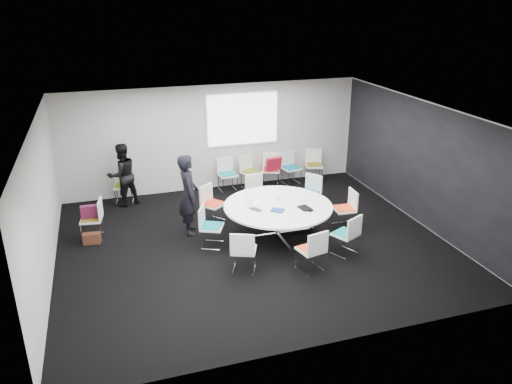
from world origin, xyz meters
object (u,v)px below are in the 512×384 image
object	(u,v)px
chair_back_d	(291,174)
brown_bag	(92,238)
chair_back_a	(228,180)
maroon_bag	(90,212)
chair_ring_b	(309,200)
chair_back_b	(251,178)
person_main	(188,195)
cup	(277,198)
person_back	(122,175)
chair_ring_g	(311,258)
chair_ring_c	(257,200)
chair_ring_f	(244,258)
chair_ring_a	(344,216)
laptop	(257,209)
chair_ring_h	(345,242)
chair_person_back	(124,192)
chair_ring_e	(212,234)
chair_ring_d	(213,211)
chair_back_c	(271,176)
chair_back_e	(314,171)
conference_table	(278,213)
chair_spare_left	(93,226)

from	to	relation	value
chair_back_d	brown_bag	world-z (taller)	chair_back_d
chair_back_a	maroon_bag	world-z (taller)	chair_back_a
chair_ring_b	chair_back_b	size ratio (longest dim) A/B	1.00
person_main	cup	world-z (taller)	person_main
person_back	cup	size ratio (longest dim) A/B	17.72
chair_ring_g	person_back	world-z (taller)	person_back
chair_ring_c	chair_back_a	xyz separation A→B (m)	(-0.35, 1.52, 0.00)
chair_ring_f	chair_ring_g	distance (m)	1.29
chair_back_b	chair_ring_a	bearing A→B (deg)	88.42
chair_ring_f	laptop	size ratio (longest dim) A/B	3.04
chair_ring_h	person_main	bearing A→B (deg)	119.09
chair_ring_g	chair_person_back	size ratio (longest dim) A/B	1.00
chair_back_b	chair_ring_g	bearing A→B (deg)	62.90
chair_ring_f	cup	bearing A→B (deg)	73.59
chair_ring_h	brown_bag	size ratio (longest dim) A/B	2.44
chair_ring_c	chair_ring_e	distance (m)	2.11
chair_ring_d	person_main	world-z (taller)	person_main
brown_bag	chair_person_back	bearing A→B (deg)	68.81
chair_ring_d	cup	xyz separation A→B (m)	(1.27, -0.86, 0.50)
chair_ring_d	chair_back_c	size ratio (longest dim) A/B	1.00
chair_ring_b	chair_back_d	bearing A→B (deg)	-44.01
chair_ring_a	maroon_bag	xyz separation A→B (m)	(-5.45, 1.16, 0.34)
chair_person_back	chair_ring_a	bearing A→B (deg)	155.55
chair_back_b	person_back	size ratio (longest dim) A/B	0.55
chair_ring_d	chair_back_d	bearing A→B (deg)	175.18
chair_ring_b	person_main	world-z (taller)	person_main
chair_back_e	maroon_bag	bearing A→B (deg)	33.42
chair_ring_h	chair_back_e	bearing A→B (deg)	48.25
chair_ring_f	chair_ring_e	bearing A→B (deg)	129.57
chair_back_e	cup	world-z (taller)	chair_back_e
chair_ring_c	chair_ring_e	size ratio (longest dim) A/B	1.00
chair_ring_f	person_back	bearing A→B (deg)	138.72
maroon_bag	brown_bag	distance (m)	0.57
chair_ring_f	chair_person_back	bearing A→B (deg)	137.80
chair_ring_b	chair_back_c	size ratio (longest dim) A/B	1.00
chair_back_b	chair_ring_c	bearing A→B (deg)	53.92
chair_ring_d	chair_ring_h	distance (m)	3.21
brown_bag	chair_back_d	bearing A→B (deg)	21.55
conference_table	chair_ring_c	xyz separation A→B (m)	(-0.01, 1.47, -0.28)
chair_back_c	laptop	distance (m)	3.39
chair_back_b	cup	bearing A→B (deg)	60.81
chair_ring_d	chair_spare_left	distance (m)	2.67
chair_ring_h	chair_ring_d	bearing A→B (deg)	107.17
chair_ring_e	chair_spare_left	bearing A→B (deg)	-91.14
chair_ring_a	chair_spare_left	bearing A→B (deg)	81.43
chair_back_a	chair_back_d	bearing A→B (deg)	175.40
chair_back_e	chair_ring_b	bearing A→B (deg)	79.47
chair_ring_f	chair_ring_g	world-z (taller)	same
person_back	maroon_bag	world-z (taller)	person_back
chair_back_e	person_main	bearing A→B (deg)	45.66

